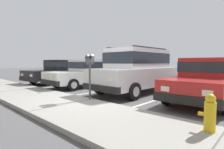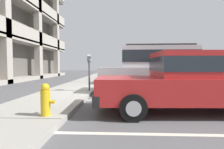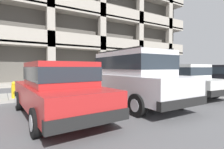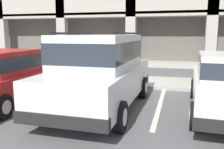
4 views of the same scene
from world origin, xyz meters
The scene contains 7 objects.
ground_plane centered at (0.00, 0.00, -0.05)m, with size 80.00×80.00×0.10m.
sidewalk centered at (0.00, 1.30, 0.06)m, with size 40.00×2.20×0.12m.
parking_stall_lines centered at (1.48, -1.40, 0.00)m, with size 11.95×4.80×0.01m.
silver_suv centered at (-0.04, -2.50, 1.09)m, with size 2.09×4.81×2.03m.
red_sedan centered at (-2.87, -2.68, 0.82)m, with size 1.96×4.54×1.54m.
parking_meter_near centered at (-0.04, 0.35, 1.27)m, with size 0.35×0.12×1.54m.
fire_hydrant centered at (-3.78, 0.65, 0.46)m, with size 0.30×0.30×0.70m.
Camera 4 is at (1.95, -8.70, 2.01)m, focal length 40.00 mm.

